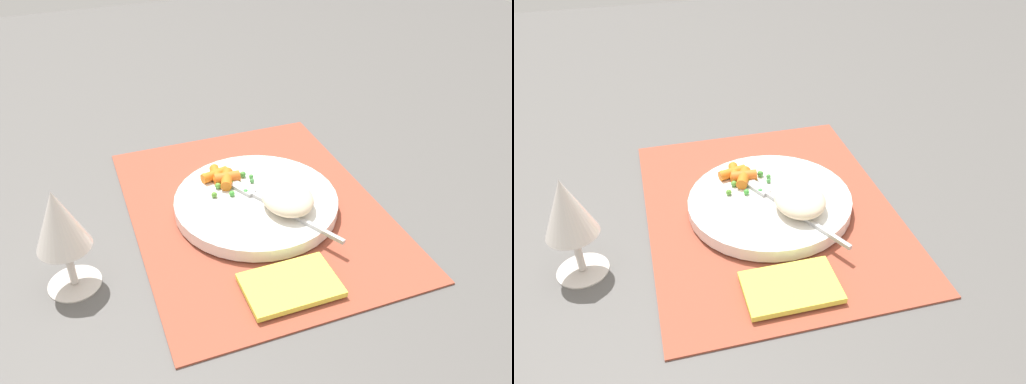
# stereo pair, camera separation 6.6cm
# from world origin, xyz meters

# --- Properties ---
(ground_plane) EXTENTS (2.40, 2.40, 0.00)m
(ground_plane) POSITION_xyz_m (0.00, 0.00, 0.00)
(ground_plane) COLOR #565451
(placemat) EXTENTS (0.48, 0.37, 0.01)m
(placemat) POSITION_xyz_m (0.00, 0.00, 0.00)
(placemat) COLOR #9E4733
(placemat) RESTS_ON ground_plane
(plate) EXTENTS (0.25, 0.25, 0.02)m
(plate) POSITION_xyz_m (0.00, 0.00, 0.02)
(plate) COLOR white
(plate) RESTS_ON placemat
(rice_mound) EXTENTS (0.09, 0.07, 0.03)m
(rice_mound) POSITION_xyz_m (-0.04, -0.03, 0.04)
(rice_mound) COLOR beige
(rice_mound) RESTS_ON plate
(carrot_portion) EXTENTS (0.06, 0.06, 0.02)m
(carrot_portion) POSITION_xyz_m (0.06, 0.03, 0.03)
(carrot_portion) COLOR orange
(carrot_portion) RESTS_ON plate
(pea_scatter) EXTENTS (0.07, 0.08, 0.01)m
(pea_scatter) POSITION_xyz_m (0.05, 0.03, 0.03)
(pea_scatter) COLOR green
(pea_scatter) RESTS_ON plate
(fork) EXTENTS (0.19, 0.11, 0.01)m
(fork) POSITION_xyz_m (-0.03, -0.01, 0.03)
(fork) COLOR #B9B9B9
(fork) RESTS_ON plate
(wine_glass) EXTENTS (0.07, 0.07, 0.15)m
(wine_glass) POSITION_xyz_m (-0.06, 0.27, 0.10)
(wine_glass) COLOR silver
(wine_glass) RESTS_ON ground_plane
(napkin) EXTENTS (0.08, 0.12, 0.01)m
(napkin) POSITION_xyz_m (-0.17, 0.02, 0.01)
(napkin) COLOR #EAE54C
(napkin) RESTS_ON placemat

